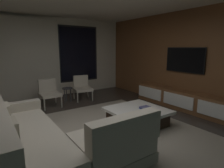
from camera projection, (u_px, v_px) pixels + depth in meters
floor at (98, 137)px, 3.62m from camera, size 9.20×9.20×0.00m
back_wall_with_window at (41, 58)px, 6.25m from camera, size 6.60×0.30×2.70m
media_wall at (195, 60)px, 5.06m from camera, size 0.12×7.80×2.70m
area_rug at (116, 134)px, 3.73m from camera, size 3.20×3.80×0.01m
sectional_couch at (50, 141)px, 2.85m from camera, size 1.98×2.50×0.82m
coffee_table at (137, 117)px, 4.15m from camera, size 1.16×1.16×0.36m
book_stack_on_coffee_table at (145, 108)px, 4.14m from camera, size 0.23×0.16×0.05m
accent_chair_near_window at (82, 86)px, 6.16m from camera, size 0.63×0.65×0.78m
accent_chair_by_curtain at (49, 92)px, 5.44m from camera, size 0.55×0.57×0.78m
side_stool at (67, 90)px, 5.84m from camera, size 0.32×0.32×0.46m
media_console at (184, 101)px, 5.15m from camera, size 0.46×3.10×0.52m
mounted_tv at (185, 60)px, 5.20m from camera, size 0.05×1.19×0.69m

